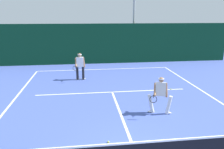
% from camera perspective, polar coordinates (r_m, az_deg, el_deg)
% --- Properties ---
extents(court_line_baseline_far, '(9.67, 0.10, 0.01)m').
position_cam_1_polar(court_line_baseline_far, '(16.68, -2.23, 1.37)').
color(court_line_baseline_far, white).
rests_on(court_line_baseline_far, ground_plane).
extents(court_line_service, '(7.89, 0.10, 0.01)m').
position_cam_1_polar(court_line_service, '(11.78, 0.04, -4.52)').
color(court_line_service, white).
rests_on(court_line_service, ground_plane).
extents(court_line_centre, '(0.10, 6.40, 0.01)m').
position_cam_1_polar(court_line_centre, '(8.86, 2.76, -11.43)').
color(court_line_centre, white).
rests_on(court_line_centre, ground_plane).
extents(player_near, '(1.08, 0.87, 1.56)m').
position_cam_1_polar(player_near, '(9.23, 12.31, -4.90)').
color(player_near, silver).
rests_on(player_near, ground_plane).
extents(player_far, '(0.75, 0.86, 1.68)m').
position_cam_1_polar(player_far, '(13.91, -8.25, 2.37)').
color(player_far, black).
rests_on(player_far, ground_plane).
extents(tennis_ball, '(0.07, 0.07, 0.07)m').
position_cam_1_polar(tennis_ball, '(12.57, 14.93, -3.63)').
color(tennis_ball, '#D1E033').
rests_on(tennis_ball, ground_plane).
extents(tennis_ball_extra, '(0.07, 0.07, 0.07)m').
position_cam_1_polar(tennis_ball_extra, '(7.39, -0.94, -16.95)').
color(tennis_ball_extra, '#D1E033').
rests_on(tennis_ball_extra, ground_plane).
extents(back_fence_windscreen, '(22.11, 0.12, 3.29)m').
position_cam_1_polar(back_fence_windscreen, '(18.48, -2.89, 7.88)').
color(back_fence_windscreen, '#0B3720').
rests_on(back_fence_windscreen, ground_plane).
extents(light_pole, '(0.55, 0.44, 6.85)m').
position_cam_1_polar(light_pole, '(20.10, 5.69, 15.84)').
color(light_pole, '#9EA39E').
rests_on(light_pole, ground_plane).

